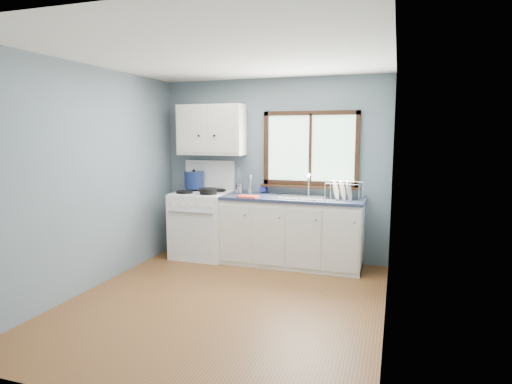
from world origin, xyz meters
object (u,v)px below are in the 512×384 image
(sink, at_px, (305,202))
(thermos, at_px, (250,184))
(base_cabinets, at_px, (292,235))
(skillet, at_px, (208,190))
(dish_rack, at_px, (343,194))
(stockpot, at_px, (194,180))
(utensil_crock, at_px, (239,188))
(gas_range, at_px, (202,222))

(sink, bearing_deg, thermos, 173.07)
(base_cabinets, relative_size, thermos, 6.85)
(skillet, bearing_deg, dish_rack, -7.86)
(stockpot, relative_size, thermos, 1.12)
(skillet, xyz_separation_m, dish_rack, (1.79, 0.20, -0.00))
(stockpot, bearing_deg, thermos, -0.62)
(base_cabinets, bearing_deg, utensil_crock, 171.62)
(skillet, distance_m, thermos, 0.57)
(base_cabinets, distance_m, sink, 0.48)
(gas_range, distance_m, sink, 1.53)
(base_cabinets, xyz_separation_m, dish_rack, (0.66, 0.03, 0.57))
(base_cabinets, distance_m, dish_rack, 0.88)
(gas_range, bearing_deg, stockpot, 144.43)
(sink, distance_m, thermos, 0.83)
(stockpot, xyz_separation_m, thermos, (0.86, -0.01, -0.03))
(skillet, bearing_deg, base_cabinets, -5.58)
(sink, relative_size, dish_rack, 1.79)
(stockpot, bearing_deg, utensil_crock, 0.72)
(utensil_crock, xyz_separation_m, dish_rack, (1.45, -0.09, -0.01))
(gas_range, height_order, thermos, gas_range)
(thermos, height_order, dish_rack, thermos)
(gas_range, height_order, utensil_crock, gas_range)
(base_cabinets, distance_m, stockpot, 1.63)
(utensil_crock, bearing_deg, gas_range, -165.57)
(base_cabinets, xyz_separation_m, sink, (0.18, -0.00, 0.45))
(gas_range, xyz_separation_m, utensil_crock, (0.52, 0.13, 0.50))
(utensil_crock, bearing_deg, sink, -6.86)
(gas_range, distance_m, utensil_crock, 0.73)
(base_cabinets, bearing_deg, sink, -0.13)
(skillet, xyz_separation_m, utensil_crock, (0.35, 0.29, 0.01))
(thermos, bearing_deg, base_cabinets, -8.86)
(gas_range, relative_size, skillet, 3.47)
(gas_range, relative_size, thermos, 5.03)
(sink, xyz_separation_m, stockpot, (-1.66, 0.11, 0.23))
(gas_range, bearing_deg, dish_rack, 1.34)
(sink, height_order, stockpot, stockpot)
(gas_range, bearing_deg, sink, 0.71)
(utensil_crock, bearing_deg, stockpot, -179.28)
(sink, distance_m, skillet, 1.33)
(base_cabinets, xyz_separation_m, stockpot, (-1.48, 0.11, 0.67))
(skillet, bearing_deg, utensil_crock, 25.42)
(dish_rack, bearing_deg, stockpot, -177.55)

